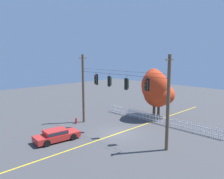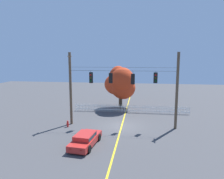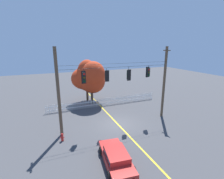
{
  "view_description": "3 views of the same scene",
  "coord_description": "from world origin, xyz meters",
  "px_view_note": "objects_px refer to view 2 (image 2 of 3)",
  "views": [
    {
      "loc": [
        16.41,
        -16.94,
        8.36
      ],
      "look_at": [
        -0.37,
        -0.53,
        4.77
      ],
      "focal_mm": 36.92,
      "sensor_mm": 36.0,
      "label": 1
    },
    {
      "loc": [
        2.09,
        -23.23,
        7.84
      ],
      "look_at": [
        -1.11,
        -0.07,
        4.23
      ],
      "focal_mm": 33.89,
      "sensor_mm": 36.0,
      "label": 2
    },
    {
      "loc": [
        -6.83,
        -15.14,
        8.39
      ],
      "look_at": [
        -0.81,
        -0.33,
        4.13
      ],
      "focal_mm": 26.27,
      "sensor_mm": 36.0,
      "label": 3
    }
  ],
  "objects_px": {
    "traffic_signal_northbound_primary": "(91,78)",
    "traffic_signal_eastbound_side": "(133,79)",
    "parked_car": "(85,139)",
    "fire_hydrant": "(68,124)",
    "traffic_signal_southbound_primary": "(111,78)",
    "traffic_signal_northbound_secondary": "(156,78)",
    "autumn_maple_near_fence": "(119,86)",
    "autumn_maple_mid": "(121,83)"
  },
  "relations": [
    {
      "from": "traffic_signal_northbound_primary",
      "to": "traffic_signal_eastbound_side",
      "type": "bearing_deg",
      "value": -0.24
    },
    {
      "from": "parked_car",
      "to": "traffic_signal_northbound_primary",
      "type": "bearing_deg",
      "value": 98.1
    },
    {
      "from": "traffic_signal_northbound_primary",
      "to": "fire_hydrant",
      "type": "height_order",
      "value": "traffic_signal_northbound_primary"
    },
    {
      "from": "traffic_signal_southbound_primary",
      "to": "traffic_signal_eastbound_side",
      "type": "distance_m",
      "value": 2.45
    },
    {
      "from": "traffic_signal_eastbound_side",
      "to": "fire_hydrant",
      "type": "distance_m",
      "value": 8.91
    },
    {
      "from": "traffic_signal_northbound_primary",
      "to": "traffic_signal_eastbound_side",
      "type": "relative_size",
      "value": 0.98
    },
    {
      "from": "traffic_signal_northbound_primary",
      "to": "traffic_signal_northbound_secondary",
      "type": "distance_m",
      "value": 7.2
    },
    {
      "from": "autumn_maple_near_fence",
      "to": "parked_car",
      "type": "xyz_separation_m",
      "value": [
        -1.52,
        -14.8,
        -2.77
      ]
    },
    {
      "from": "traffic_signal_northbound_primary",
      "to": "parked_car",
      "type": "height_order",
      "value": "traffic_signal_northbound_primary"
    },
    {
      "from": "traffic_signal_northbound_primary",
      "to": "traffic_signal_northbound_secondary",
      "type": "height_order",
      "value": "same"
    },
    {
      "from": "traffic_signal_northbound_secondary",
      "to": "autumn_maple_mid",
      "type": "height_order",
      "value": "autumn_maple_mid"
    },
    {
      "from": "autumn_maple_near_fence",
      "to": "fire_hydrant",
      "type": "relative_size",
      "value": 7.11
    },
    {
      "from": "traffic_signal_southbound_primary",
      "to": "traffic_signal_northbound_secondary",
      "type": "relative_size",
      "value": 1.04
    },
    {
      "from": "autumn_maple_near_fence",
      "to": "parked_car",
      "type": "distance_m",
      "value": 15.13
    },
    {
      "from": "traffic_signal_southbound_primary",
      "to": "fire_hydrant",
      "type": "xyz_separation_m",
      "value": [
        -4.78,
        -1.12,
        -5.15
      ]
    },
    {
      "from": "autumn_maple_near_fence",
      "to": "autumn_maple_mid",
      "type": "distance_m",
      "value": 1.43
    },
    {
      "from": "traffic_signal_southbound_primary",
      "to": "autumn_maple_near_fence",
      "type": "height_order",
      "value": "traffic_signal_southbound_primary"
    },
    {
      "from": "autumn_maple_mid",
      "to": "parked_car",
      "type": "height_order",
      "value": "autumn_maple_mid"
    },
    {
      "from": "traffic_signal_eastbound_side",
      "to": "autumn_maple_near_fence",
      "type": "height_order",
      "value": "traffic_signal_eastbound_side"
    },
    {
      "from": "traffic_signal_northbound_primary",
      "to": "traffic_signal_eastbound_side",
      "type": "distance_m",
      "value": 4.74
    },
    {
      "from": "autumn_maple_mid",
      "to": "fire_hydrant",
      "type": "height_order",
      "value": "autumn_maple_mid"
    },
    {
      "from": "traffic_signal_northbound_primary",
      "to": "traffic_signal_southbound_primary",
      "type": "bearing_deg",
      "value": -0.48
    },
    {
      "from": "traffic_signal_northbound_primary",
      "to": "parked_car",
      "type": "bearing_deg",
      "value": -81.9
    },
    {
      "from": "traffic_signal_northbound_secondary",
      "to": "parked_car",
      "type": "xyz_separation_m",
      "value": [
        -6.37,
        -5.82,
        -4.98
      ]
    },
    {
      "from": "autumn_maple_near_fence",
      "to": "traffic_signal_northbound_secondary",
      "type": "bearing_deg",
      "value": -61.63
    },
    {
      "from": "traffic_signal_southbound_primary",
      "to": "traffic_signal_northbound_secondary",
      "type": "distance_m",
      "value": 4.9
    },
    {
      "from": "traffic_signal_northbound_primary",
      "to": "traffic_signal_southbound_primary",
      "type": "xyz_separation_m",
      "value": [
        2.29,
        -0.02,
        0.01
      ]
    },
    {
      "from": "autumn_maple_mid",
      "to": "fire_hydrant",
      "type": "distance_m",
      "value": 10.91
    },
    {
      "from": "traffic_signal_southbound_primary",
      "to": "parked_car",
      "type": "height_order",
      "value": "traffic_signal_southbound_primary"
    },
    {
      "from": "traffic_signal_northbound_secondary",
      "to": "parked_car",
      "type": "height_order",
      "value": "traffic_signal_northbound_secondary"
    },
    {
      "from": "traffic_signal_eastbound_side",
      "to": "traffic_signal_southbound_primary",
      "type": "bearing_deg",
      "value": 179.99
    },
    {
      "from": "traffic_signal_eastbound_side",
      "to": "traffic_signal_northbound_secondary",
      "type": "height_order",
      "value": "same"
    },
    {
      "from": "traffic_signal_eastbound_side",
      "to": "parked_car",
      "type": "relative_size",
      "value": 0.32
    },
    {
      "from": "autumn_maple_near_fence",
      "to": "fire_hydrant",
      "type": "bearing_deg",
      "value": -115.58
    },
    {
      "from": "traffic_signal_northbound_secondary",
      "to": "fire_hydrant",
      "type": "xyz_separation_m",
      "value": [
        -9.68,
        -1.14,
        -5.22
      ]
    },
    {
      "from": "autumn_maple_mid",
      "to": "parked_car",
      "type": "bearing_deg",
      "value": -98.09
    },
    {
      "from": "traffic_signal_southbound_primary",
      "to": "traffic_signal_northbound_secondary",
      "type": "bearing_deg",
      "value": 0.22
    },
    {
      "from": "traffic_signal_northbound_secondary",
      "to": "autumn_maple_mid",
      "type": "xyz_separation_m",
      "value": [
        -4.44,
        7.73,
        -1.63
      ]
    },
    {
      "from": "traffic_signal_northbound_primary",
      "to": "autumn_maple_mid",
      "type": "bearing_deg",
      "value": 70.37
    },
    {
      "from": "traffic_signal_northbound_primary",
      "to": "fire_hydrant",
      "type": "bearing_deg",
      "value": -155.4
    },
    {
      "from": "traffic_signal_eastbound_side",
      "to": "fire_hydrant",
      "type": "xyz_separation_m",
      "value": [
        -7.23,
        -1.12,
        -5.08
      ]
    },
    {
      "from": "traffic_signal_northbound_secondary",
      "to": "fire_hydrant",
      "type": "height_order",
      "value": "traffic_signal_northbound_secondary"
    }
  ]
}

